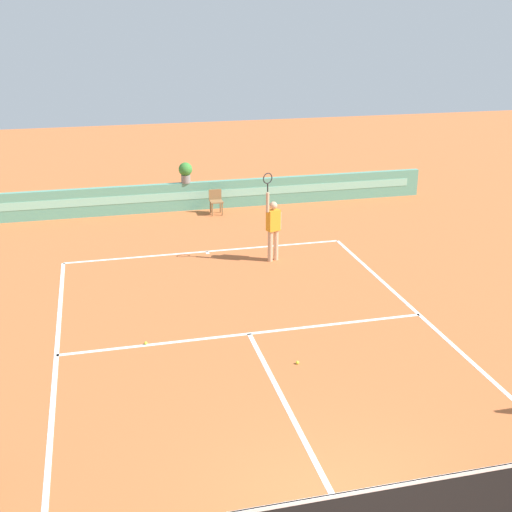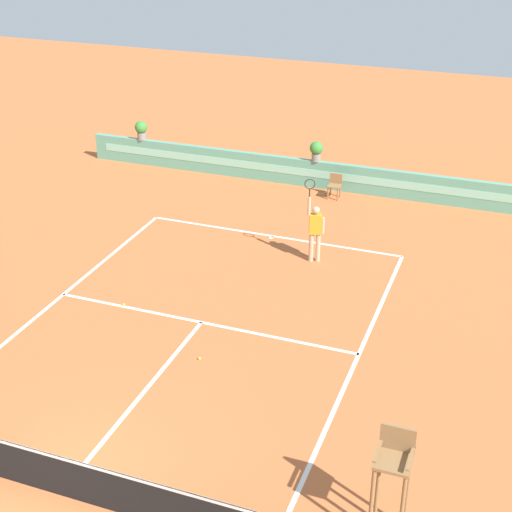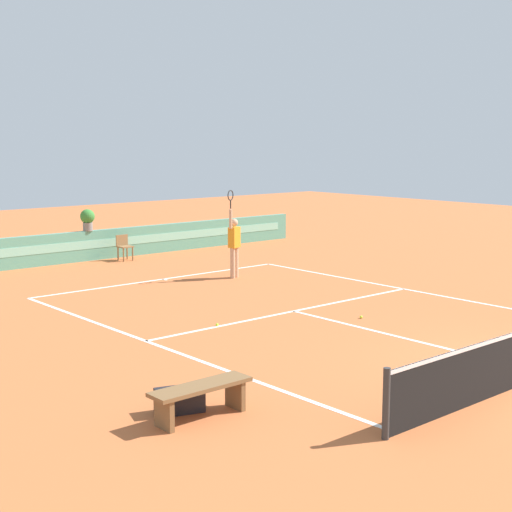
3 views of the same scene
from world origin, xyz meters
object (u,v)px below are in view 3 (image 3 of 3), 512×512
Objects in this scene: ball_kid_chair at (124,246)px; gear_bag at (179,400)px; tennis_player at (234,242)px; tennis_ball_near_baseline at (361,317)px; bench_courtside at (201,393)px; potted_plant_centre at (88,218)px; tennis_ball_mid_court at (217,325)px.

gear_bag is (-6.89, -12.98, -0.30)m from ball_kid_chair.
ball_kid_chair is 5.03m from tennis_player.
tennis_ball_near_baseline is at bearing 18.48° from gear_bag.
potted_plant_centre is at bearing 67.39° from bench_courtside.
gear_bag reaches higher than tennis_ball_near_baseline.
tennis_player is (7.54, 8.46, 0.67)m from bench_courtside.
ball_kid_chair reaches higher than tennis_ball_near_baseline.
bench_courtside is (-6.82, -13.41, -0.10)m from ball_kid_chair.
tennis_ball_mid_court is (-3.98, -4.27, -1.02)m from tennis_player.
gear_bag is (-0.08, 0.43, -0.20)m from bench_courtside.
potted_plant_centre is (-0.58, 11.52, 1.38)m from tennis_ball_near_baseline.
gear_bag is 0.97× the size of potted_plant_centre.
tennis_player is at bearing -81.72° from ball_kid_chair.
tennis_player is at bearing 79.64° from tennis_ball_near_baseline.
tennis_player reaches higher than gear_bag.
tennis_ball_near_baseline is 1.00× the size of tennis_ball_mid_court.
ball_kid_chair is at bearing 70.55° from tennis_ball_mid_court.
potted_plant_centre reaches higher than ball_kid_chair.
ball_kid_chair is at bearing 62.02° from gear_bag.
tennis_ball_near_baseline is (-1.07, -5.84, -1.02)m from tennis_player.
bench_courtside is at bearing -131.70° from tennis_player.
tennis_ball_near_baseline is at bearing 22.03° from bench_courtside.
tennis_ball_near_baseline and tennis_ball_mid_court have the same top height.
ball_kid_chair is 10.80m from tennis_ball_near_baseline.
tennis_ball_mid_court is at bearing 49.62° from bench_courtside.
bench_courtside is 23.53× the size of tennis_ball_mid_court.
potted_plant_centre reaches higher than tennis_ball_near_baseline.
tennis_player is (7.61, 8.03, 0.87)m from gear_bag.
tennis_ball_near_baseline is at bearing -28.36° from tennis_ball_mid_court.
bench_courtside reaches higher than gear_bag.
ball_kid_chair is 1.21× the size of gear_bag.
ball_kid_chair is at bearing 63.05° from bench_courtside.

